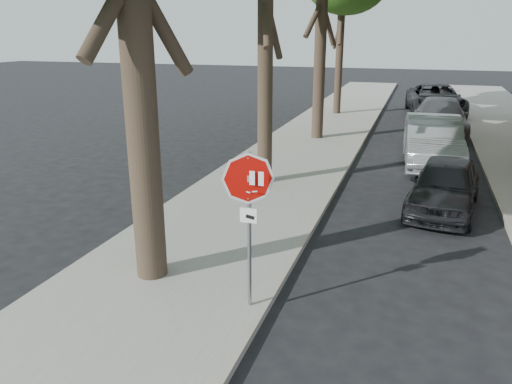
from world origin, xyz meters
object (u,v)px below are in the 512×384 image
stop_sign (249,201)px  car_d (435,100)px  car_c (440,117)px  car_b (432,141)px  car_a (445,185)px

stop_sign → car_d: stop_sign is taller
stop_sign → car_c: (3.30, 16.75, -1.14)m
stop_sign → car_c: bearing=78.9°
stop_sign → car_b: size_ratio=0.51×
car_d → car_b: bearing=-98.1°
car_c → car_d: 6.10m
stop_sign → car_b: 11.55m
car_a → car_d: 16.58m
car_a → car_b: size_ratio=0.78×
car_b → car_d: car_b is taller
car_a → car_c: 10.48m
car_b → car_a: bearing=-90.3°
car_d → car_a: bearing=-96.8°
stop_sign → car_a: size_ratio=0.65×
stop_sign → car_b: bearing=75.3°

